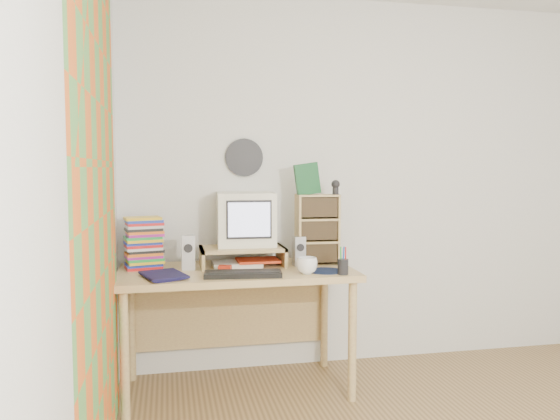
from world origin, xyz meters
name	(u,v)px	position (x,y,z in m)	size (l,w,h in m)	color
back_wall	(375,184)	(0.00, 1.75, 1.25)	(3.50, 3.50, 0.00)	white
left_wall	(67,202)	(-1.75, 0.00, 1.25)	(3.50, 3.50, 0.00)	white
curtain	(99,219)	(-1.71, 0.48, 1.15)	(2.20, 2.20, 0.00)	#D75D1E
wall_disc	(244,158)	(-0.93, 1.73, 1.43)	(0.25, 0.25, 0.02)	black
desk	(235,289)	(-1.03, 1.44, 0.62)	(1.40, 0.70, 0.75)	#D5BB73
monitor_riser	(242,251)	(-0.98, 1.48, 0.84)	(0.52, 0.30, 0.12)	tan
crt_monitor	(246,219)	(-0.95, 1.53, 1.04)	(0.35, 0.35, 0.34)	white
speaker_left	(188,252)	(-1.32, 1.43, 0.85)	(0.08, 0.08, 0.21)	#B4B3B9
speaker_right	(299,251)	(-0.63, 1.42, 0.84)	(0.07, 0.07, 0.19)	#B4B3B9
keyboard	(243,274)	(-1.02, 1.15, 0.76)	(0.43, 0.14, 0.03)	black
dvd_stack	(144,244)	(-1.58, 1.52, 0.90)	(0.21, 0.15, 0.30)	brown
cd_rack	(317,229)	(-0.50, 1.46, 0.97)	(0.27, 0.14, 0.44)	tan
mug	(307,266)	(-0.65, 1.16, 0.80)	(0.12, 0.12, 0.10)	white
diary	(145,275)	(-1.56, 1.18, 0.78)	(0.26, 0.19, 0.05)	#100E35
mousepad	(326,271)	(-0.52, 1.21, 0.75)	(0.22, 0.22, 0.00)	#0F1834
pen_cup	(343,264)	(-0.45, 1.09, 0.81)	(0.06, 0.06, 0.12)	black
papers	(245,263)	(-0.96, 1.49, 0.77)	(0.30, 0.22, 0.04)	silver
red_box	(225,269)	(-1.11, 1.32, 0.77)	(0.07, 0.05, 0.04)	red
game_box	(307,179)	(-0.57, 1.46, 1.29)	(0.15, 0.03, 0.20)	#164F27
webcam	(336,187)	(-0.39, 1.43, 1.24)	(0.05, 0.05, 0.09)	black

